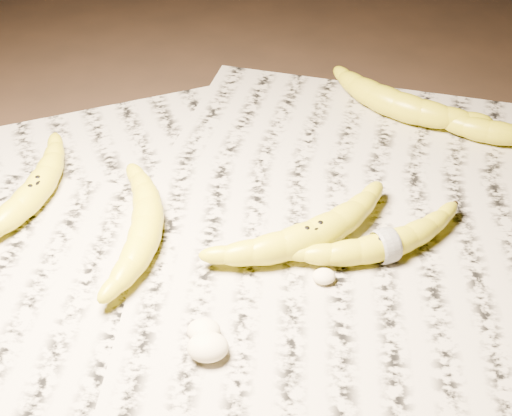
{
  "coord_description": "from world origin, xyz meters",
  "views": [
    {
      "loc": [
        -0.01,
        -0.59,
        0.56
      ],
      "look_at": [
        0.01,
        0.01,
        0.05
      ],
      "focal_mm": 50.0,
      "sensor_mm": 36.0,
      "label": 1
    }
  ],
  "objects_px": {
    "banana_left_a": "(34,189)",
    "banana_upper_b": "(489,129)",
    "banana_left_b": "(146,224)",
    "banana_center": "(312,234)",
    "banana_upper_a": "(397,102)",
    "banana_taped": "(386,243)"
  },
  "relations": [
    {
      "from": "banana_left_b",
      "to": "banana_center",
      "type": "xyz_separation_m",
      "value": [
        0.19,
        -0.02,
        0.0
      ]
    },
    {
      "from": "banana_left_b",
      "to": "banana_upper_a",
      "type": "xyz_separation_m",
      "value": [
        0.33,
        0.25,
        0.0
      ]
    },
    {
      "from": "banana_left_b",
      "to": "banana_taped",
      "type": "bearing_deg",
      "value": -95.76
    },
    {
      "from": "banana_left_a",
      "to": "banana_upper_a",
      "type": "xyz_separation_m",
      "value": [
        0.47,
        0.18,
        0.0
      ]
    },
    {
      "from": "banana_taped",
      "to": "banana_upper_b",
      "type": "bearing_deg",
      "value": 31.41
    },
    {
      "from": "banana_taped",
      "to": "banana_center",
      "type": "bearing_deg",
      "value": 150.04
    },
    {
      "from": "banana_left_b",
      "to": "banana_taped",
      "type": "height_order",
      "value": "banana_left_b"
    },
    {
      "from": "banana_left_a",
      "to": "banana_center",
      "type": "height_order",
      "value": "banana_center"
    },
    {
      "from": "banana_upper_a",
      "to": "banana_upper_b",
      "type": "xyz_separation_m",
      "value": [
        0.11,
        -0.06,
        -0.0
      ]
    },
    {
      "from": "banana_left_a",
      "to": "banana_upper_b",
      "type": "distance_m",
      "value": 0.6
    },
    {
      "from": "banana_center",
      "to": "banana_upper_b",
      "type": "distance_m",
      "value": 0.33
    },
    {
      "from": "banana_taped",
      "to": "banana_upper_b",
      "type": "height_order",
      "value": "same"
    },
    {
      "from": "banana_left_b",
      "to": "banana_upper_b",
      "type": "distance_m",
      "value": 0.48
    },
    {
      "from": "banana_upper_b",
      "to": "banana_left_a",
      "type": "bearing_deg",
      "value": -146.99
    },
    {
      "from": "banana_left_b",
      "to": "banana_left_a",
      "type": "bearing_deg",
      "value": 65.62
    },
    {
      "from": "banana_left_b",
      "to": "banana_center",
      "type": "distance_m",
      "value": 0.19
    },
    {
      "from": "banana_upper_a",
      "to": "banana_upper_b",
      "type": "relative_size",
      "value": 1.33
    },
    {
      "from": "banana_center",
      "to": "banana_taped",
      "type": "distance_m",
      "value": 0.08
    },
    {
      "from": "banana_upper_a",
      "to": "banana_upper_b",
      "type": "bearing_deg",
      "value": 8.58
    },
    {
      "from": "banana_upper_a",
      "to": "banana_upper_b",
      "type": "distance_m",
      "value": 0.13
    },
    {
      "from": "banana_taped",
      "to": "banana_left_b",
      "type": "bearing_deg",
      "value": 152.41
    },
    {
      "from": "banana_left_a",
      "to": "banana_center",
      "type": "relative_size",
      "value": 0.95
    }
  ]
}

